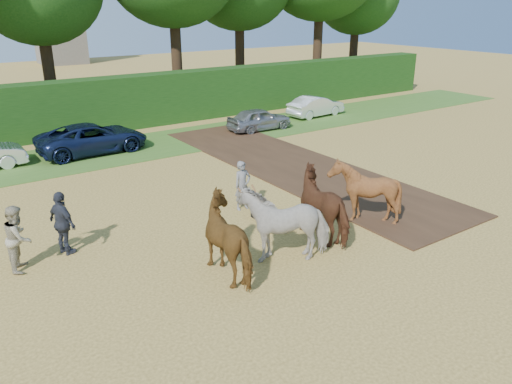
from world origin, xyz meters
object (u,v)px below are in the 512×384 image
object	(u,v)px
spectator_near	(19,238)
plough_team	(305,211)
spectator_far	(63,223)
parked_cars	(112,137)

from	to	relation	value
spectator_near	plough_team	distance (m)	8.12
plough_team	spectator_near	bearing A→B (deg)	156.33
spectator_far	parked_cars	world-z (taller)	spectator_far
spectator_far	plough_team	distance (m)	7.11
spectator_near	spectator_far	distance (m)	1.25
spectator_far	parked_cars	size ratio (longest dim) A/B	0.07
parked_cars	plough_team	bearing A→B (deg)	-84.68
spectator_near	parked_cars	size ratio (longest dim) A/B	0.06
spectator_far	plough_team	world-z (taller)	plough_team
plough_team	parked_cars	distance (m)	13.49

